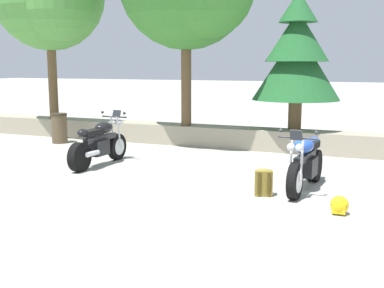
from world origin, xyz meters
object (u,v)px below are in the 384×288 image
(motorcycle_black_near_left, at_px, (100,144))
(rider_backpack, at_px, (264,182))
(rider_helmet, at_px, (339,205))
(trash_bin, at_px, (59,128))
(pine_tree_mid_right, at_px, (297,55))
(motorcycle_blue_centre, at_px, (305,163))

(motorcycle_black_near_left, distance_m, rider_backpack, 4.19)
(rider_helmet, xyz_separation_m, trash_bin, (-8.19, 3.87, 0.30))
(pine_tree_mid_right, bearing_deg, motorcycle_black_near_left, -134.38)
(rider_helmet, bearing_deg, pine_tree_mid_right, 107.90)
(pine_tree_mid_right, height_order, trash_bin, pine_tree_mid_right)
(motorcycle_black_near_left, bearing_deg, rider_helmet, -17.45)
(motorcycle_black_near_left, height_order, rider_backpack, motorcycle_black_near_left)
(rider_helmet, bearing_deg, trash_bin, 154.69)
(motorcycle_black_near_left, bearing_deg, trash_bin, 142.30)
(rider_helmet, bearing_deg, motorcycle_black_near_left, 162.55)
(motorcycle_blue_centre, distance_m, trash_bin, 7.90)
(motorcycle_blue_centre, height_order, trash_bin, motorcycle_blue_centre)
(pine_tree_mid_right, distance_m, trash_bin, 6.94)
(rider_backpack, xyz_separation_m, rider_helmet, (1.32, -0.59, -0.11))
(motorcycle_blue_centre, xyz_separation_m, rider_helmet, (0.74, -1.26, -0.35))
(trash_bin, bearing_deg, motorcycle_blue_centre, -19.34)
(motorcycle_black_near_left, xyz_separation_m, motorcycle_blue_centre, (4.62, -0.43, 0.00))
(motorcycle_blue_centre, bearing_deg, pine_tree_mid_right, 103.62)
(motorcycle_black_near_left, xyz_separation_m, pine_tree_mid_right, (3.62, 3.70, 2.00))
(motorcycle_black_near_left, relative_size, motorcycle_blue_centre, 1.00)
(motorcycle_blue_centre, bearing_deg, rider_helmet, -59.58)
(motorcycle_black_near_left, distance_m, motorcycle_blue_centre, 4.64)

